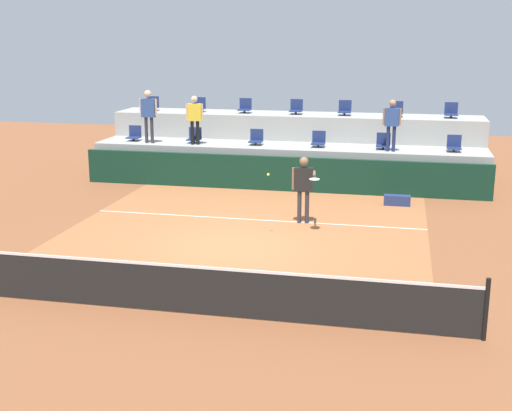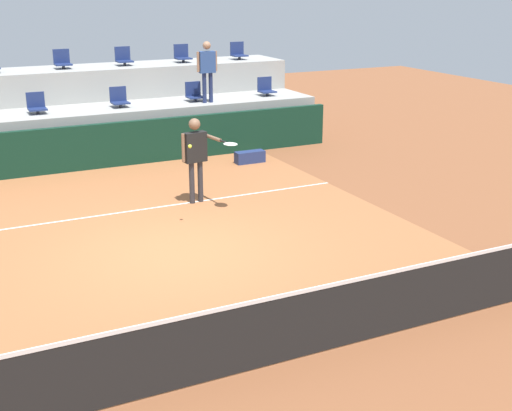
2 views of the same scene
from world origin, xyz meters
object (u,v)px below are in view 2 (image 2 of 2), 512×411
object	(u,v)px
spectator_in_grey	(207,66)
tennis_ball	(190,146)
tennis_player	(196,152)
stadium_chair_upper_right	(182,55)
stadium_chair_lower_far_right	(266,88)
stadium_chair_upper_center	(62,61)
stadium_chair_upper_far_right	(238,52)
stadium_chair_lower_right	(194,93)
stadium_chair_upper_mid_right	(124,58)
stadium_chair_lower_mid_left	(37,105)
stadium_chair_lower_mid_right	(119,99)
equipment_bag	(250,157)

from	to	relation	value
spectator_in_grey	tennis_ball	world-z (taller)	spectator_in_grey
tennis_player	tennis_ball	xyz separation A→B (m)	(-0.67, -1.42, 0.48)
stadium_chair_upper_right	spectator_in_grey	world-z (taller)	spectator_in_grey
stadium_chair_lower_far_right	stadium_chair_upper_center	bearing A→B (deg)	161.33
stadium_chair_upper_far_right	stadium_chair_lower_right	bearing A→B (deg)	-140.20
stadium_chair_upper_mid_right	stadium_chair_upper_right	distance (m)	1.76
stadium_chair_lower_mid_left	stadium_chair_lower_mid_right	world-z (taller)	same
stadium_chair_lower_right	tennis_ball	distance (m)	6.79
stadium_chair_upper_center	tennis_ball	world-z (taller)	stadium_chair_upper_center
spectator_in_grey	tennis_player	bearing A→B (deg)	-115.04
tennis_ball	equipment_bag	world-z (taller)	tennis_ball
stadium_chair_upper_center	stadium_chair_upper_right	xyz separation A→B (m)	(3.47, 0.00, 0.00)
stadium_chair_lower_mid_right	equipment_bag	world-z (taller)	stadium_chair_lower_mid_right
stadium_chair_lower_mid_left	stadium_chair_lower_right	size ratio (longest dim) A/B	1.00
stadium_chair_lower_mid_right	tennis_player	xyz separation A→B (m)	(0.23, -4.88, -0.37)
stadium_chair_upper_right	spectator_in_grey	distance (m)	2.19
stadium_chair_lower_mid_right	stadium_chair_upper_center	xyz separation A→B (m)	(-1.03, 1.80, 0.85)
stadium_chair_lower_far_right	stadium_chair_lower_mid_left	bearing A→B (deg)	180.00
equipment_bag	stadium_chair_upper_right	bearing A→B (deg)	92.56
stadium_chair_upper_far_right	stadium_chair_upper_right	bearing A→B (deg)	180.00
stadium_chair_upper_mid_right	equipment_bag	xyz separation A→B (m)	(1.95, -4.20, -2.16)
stadium_chair_upper_right	tennis_ball	world-z (taller)	stadium_chair_upper_right
stadium_chair_lower_mid_left	equipment_bag	xyz separation A→B (m)	(4.72, -2.40, -1.31)
stadium_chair_upper_right	stadium_chair_upper_far_right	distance (m)	1.81
stadium_chair_upper_center	tennis_player	bearing A→B (deg)	-79.28
tennis_ball	equipment_bag	bearing A→B (deg)	51.89
stadium_chair_lower_far_right	stadium_chair_lower_right	bearing A→B (deg)	180.00
stadium_chair_lower_far_right	tennis_player	world-z (taller)	same
stadium_chair_upper_right	equipment_bag	xyz separation A→B (m)	(0.19, -4.20, -2.16)
tennis_player	equipment_bag	world-z (taller)	tennis_player
stadium_chair_upper_right	stadium_chair_upper_mid_right	bearing A→B (deg)	180.00
tennis_player	spectator_in_grey	size ratio (longest dim) A/B	1.09
stadium_chair_upper_right	stadium_chair_lower_right	bearing A→B (deg)	-100.92
equipment_bag	stadium_chair_lower_far_right	bearing A→B (deg)	55.21
tennis_player	equipment_bag	size ratio (longest dim) A/B	2.33
stadium_chair_lower_mid_left	equipment_bag	distance (m)	5.45
spectator_in_grey	stadium_chair_lower_right	bearing A→B (deg)	122.13
stadium_chair_lower_mid_left	stadium_chair_upper_far_right	world-z (taller)	stadium_chair_upper_far_right
stadium_chair_upper_right	tennis_player	xyz separation A→B (m)	(-2.21, -6.68, -1.22)
stadium_chair_upper_right	equipment_bag	size ratio (longest dim) A/B	0.68
stadium_chair_lower_far_right	spectator_in_grey	bearing A→B (deg)	-168.91
stadium_chair_upper_right	tennis_player	bearing A→B (deg)	-108.28
stadium_chair_upper_right	tennis_player	distance (m)	7.15
stadium_chair_lower_mid_right	stadium_chair_lower_right	distance (m)	2.09
stadium_chair_lower_far_right	tennis_player	xyz separation A→B (m)	(-4.06, -4.88, -0.37)
stadium_chair_upper_right	stadium_chair_lower_mid_left	bearing A→B (deg)	-158.34
stadium_chair_lower_mid_left	stadium_chair_upper_mid_right	world-z (taller)	stadium_chair_upper_mid_right
stadium_chair_upper_far_right	stadium_chair_lower_far_right	bearing A→B (deg)	-88.75
stadium_chair_lower_far_right	tennis_player	distance (m)	6.36
stadium_chair_lower_right	spectator_in_grey	bearing A→B (deg)	-57.87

